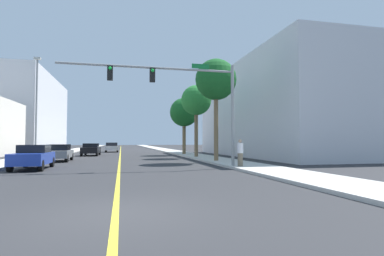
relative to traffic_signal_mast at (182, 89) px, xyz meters
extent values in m
plane|color=#2D2D30|center=(-3.69, 31.12, -4.85)|extent=(192.00, 192.00, 0.00)
cube|color=beige|center=(-11.80, 31.12, -4.77)|extent=(3.11, 168.00, 0.15)
cube|color=beige|center=(4.43, 31.12, -4.77)|extent=(3.11, 168.00, 0.15)
cube|color=yellow|center=(-3.69, 31.12, -4.84)|extent=(0.16, 144.00, 0.01)
cube|color=silver|center=(-24.56, 44.79, 2.03)|extent=(16.93, 27.64, 13.75)
cube|color=silver|center=(15.95, 14.48, 0.37)|extent=(14.47, 26.65, 10.44)
cylinder|color=gray|center=(3.27, 0.00, -1.53)|extent=(0.20, 0.20, 6.34)
cylinder|color=gray|center=(-1.97, 0.00, 1.23)|extent=(10.49, 0.14, 0.14)
cube|color=black|center=(-1.80, 0.00, 0.78)|extent=(0.32, 0.24, 0.84)
sphere|color=green|center=(-1.80, -0.14, 1.03)|extent=(0.20, 0.20, 0.20)
cube|color=black|center=(-4.25, 0.00, 0.78)|extent=(0.32, 0.24, 0.84)
sphere|color=green|center=(-4.25, -0.14, 1.03)|extent=(0.20, 0.20, 0.20)
cube|color=#147233|center=(1.17, 0.00, 1.48)|extent=(1.10, 0.04, 0.28)
cylinder|color=gray|center=(-10.75, 10.47, -0.41)|extent=(0.16, 0.16, 8.57)
cube|color=beige|center=(-10.75, 10.47, 4.03)|extent=(0.56, 0.28, 0.20)
cylinder|color=brown|center=(3.77, 5.06, -1.47)|extent=(0.35, 0.35, 6.47)
sphere|color=#195B23|center=(3.77, 5.06, 1.77)|extent=(3.29, 3.29, 3.29)
cone|color=#195B23|center=(4.75, 5.01, 1.57)|extent=(0.49, 1.43, 1.55)
cone|color=#195B23|center=(4.22, 5.94, 1.57)|extent=(1.35, 0.94, 1.73)
cone|color=#195B23|center=(3.31, 5.93, 1.57)|extent=(1.47, 1.03, 1.57)
cone|color=#195B23|center=(2.80, 4.87, 1.57)|extent=(0.69, 1.78, 1.41)
cone|color=#195B23|center=(3.15, 4.28, 1.57)|extent=(1.35, 1.20, 1.62)
cone|color=#195B23|center=(4.29, 4.22, 1.57)|extent=(1.43, 1.13, 1.49)
cylinder|color=brown|center=(3.75, 11.62, -1.87)|extent=(0.37, 0.37, 5.66)
sphere|color=#287F33|center=(3.75, 11.62, 0.96)|extent=(3.04, 3.04, 3.04)
cone|color=#287F33|center=(4.66, 11.56, 0.76)|extent=(0.53, 1.64, 1.49)
cone|color=#287F33|center=(3.60, 12.52, 0.76)|extent=(1.59, 0.68, 1.37)
cone|color=#287F33|center=(2.85, 11.49, 0.76)|extent=(0.59, 1.42, 1.11)
cone|color=#287F33|center=(3.79, 10.71, 0.76)|extent=(1.73, 0.52, 1.36)
cylinder|color=brown|center=(3.85, 18.18, -2.17)|extent=(0.41, 0.41, 5.06)
sphere|color=#195B23|center=(3.85, 18.18, 0.36)|extent=(3.48, 3.48, 3.48)
cone|color=#195B23|center=(4.87, 18.37, 0.16)|extent=(0.66, 1.57, 1.56)
cone|color=#195B23|center=(3.78, 19.22, 0.16)|extent=(1.67, 0.54, 1.49)
cone|color=#195B23|center=(2.80, 18.22, 0.16)|extent=(0.49, 1.52, 1.53)
cone|color=#195B23|center=(4.03, 17.15, 0.16)|extent=(1.90, 0.77, 1.38)
cube|color=slate|center=(-8.64, 9.27, -4.23)|extent=(1.92, 4.11, 0.60)
cube|color=black|center=(-8.64, 9.22, -3.68)|extent=(1.66, 2.02, 0.50)
cylinder|color=black|center=(-7.79, 7.80, -4.53)|extent=(0.23, 0.64, 0.64)
cylinder|color=black|center=(-9.43, 7.77, -4.53)|extent=(0.23, 0.64, 0.64)
cylinder|color=black|center=(-7.86, 10.77, -4.53)|extent=(0.23, 0.64, 0.64)
cylinder|color=black|center=(-9.49, 10.74, -4.53)|extent=(0.23, 0.64, 0.64)
cube|color=black|center=(-7.01, 19.50, -4.20)|extent=(1.93, 4.61, 0.66)
cube|color=black|center=(-7.01, 19.42, -3.64)|extent=(1.66, 2.04, 0.45)
cylinder|color=black|center=(-7.80, 21.25, -4.53)|extent=(0.23, 0.64, 0.64)
cylinder|color=black|center=(-6.16, 21.22, -4.53)|extent=(0.23, 0.64, 0.64)
cylinder|color=black|center=(-7.87, 17.78, -4.53)|extent=(0.23, 0.64, 0.64)
cylinder|color=black|center=(-6.22, 17.75, -4.53)|extent=(0.23, 0.64, 0.64)
cube|color=#BCBCC1|center=(-5.01, 31.33, -4.20)|extent=(2.01, 4.60, 0.65)
cube|color=black|center=(-5.01, 31.14, -3.62)|extent=(1.74, 2.25, 0.51)
cylinder|color=black|center=(-5.91, 33.04, -4.53)|extent=(0.23, 0.64, 0.64)
cylinder|color=black|center=(-4.19, 33.08, -4.53)|extent=(0.23, 0.64, 0.64)
cylinder|color=black|center=(-5.84, 29.58, -4.53)|extent=(0.23, 0.64, 0.64)
cylinder|color=black|center=(-4.12, 29.62, -4.53)|extent=(0.23, 0.64, 0.64)
cube|color=#1E389E|center=(-8.71, 1.81, -4.20)|extent=(1.86, 4.28, 0.66)
cube|color=black|center=(-8.71, 2.11, -3.63)|extent=(1.59, 1.94, 0.48)
cylinder|color=black|center=(-7.89, 0.26, -4.53)|extent=(0.24, 0.65, 0.64)
cylinder|color=black|center=(-9.44, 0.22, -4.53)|extent=(0.24, 0.65, 0.64)
cylinder|color=black|center=(-7.97, 3.40, -4.53)|extent=(0.24, 0.65, 0.64)
cylinder|color=black|center=(-9.52, 3.36, -4.53)|extent=(0.24, 0.65, 0.64)
cylinder|color=#726651|center=(3.53, -0.57, -4.30)|extent=(0.32, 0.32, 0.80)
cylinder|color=silver|center=(3.53, -0.57, -3.59)|extent=(0.38, 0.38, 0.63)
sphere|color=tan|center=(3.53, -0.57, -3.17)|extent=(0.22, 0.22, 0.22)
camera|label=1|loc=(-3.57, -18.24, -3.18)|focal=28.72mm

